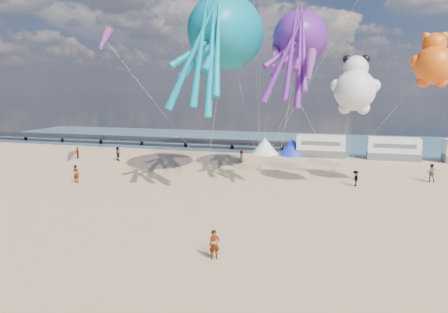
# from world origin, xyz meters

# --- Properties ---
(ground) EXTENTS (120.00, 120.00, 0.00)m
(ground) POSITION_xyz_m (0.00, 0.00, 0.00)
(ground) COLOR tan
(ground) RESTS_ON ground
(water) EXTENTS (120.00, 120.00, 0.00)m
(water) POSITION_xyz_m (0.00, 55.00, 0.02)
(water) COLOR #3E6376
(water) RESTS_ON ground
(pier) EXTENTS (60.00, 3.00, 0.50)m
(pier) POSITION_xyz_m (-28.00, 44.00, 1.00)
(pier) COLOR black
(pier) RESTS_ON ground
(motorhome_0) EXTENTS (6.60, 2.50, 3.00)m
(motorhome_0) POSITION_xyz_m (6.00, 40.00, 1.50)
(motorhome_0) COLOR silver
(motorhome_0) RESTS_ON ground
(motorhome_1) EXTENTS (6.60, 2.50, 3.00)m
(motorhome_1) POSITION_xyz_m (15.50, 40.00, 1.50)
(motorhome_1) COLOR silver
(motorhome_1) RESTS_ON ground
(tent_white) EXTENTS (4.00, 4.00, 2.40)m
(tent_white) POSITION_xyz_m (-2.00, 40.00, 1.20)
(tent_white) COLOR white
(tent_white) RESTS_ON ground
(tent_blue) EXTENTS (4.00, 4.00, 2.40)m
(tent_blue) POSITION_xyz_m (2.00, 40.00, 1.20)
(tent_blue) COLOR #1933CC
(tent_blue) RESTS_ON ground
(standing_person) EXTENTS (0.73, 0.65, 1.68)m
(standing_person) POSITION_xyz_m (1.70, 2.93, 0.84)
(standing_person) COLOR tan
(standing_person) RESTS_ON ground
(beachgoer_0) EXTENTS (0.42, 0.59, 1.54)m
(beachgoer_0) POSITION_xyz_m (-3.81, 32.81, 0.77)
(beachgoer_0) COLOR #7F6659
(beachgoer_0) RESTS_ON ground
(beachgoer_1) EXTENTS (0.95, 0.64, 1.87)m
(beachgoer_1) POSITION_xyz_m (17.54, 27.04, 0.94)
(beachgoer_1) COLOR #7F6659
(beachgoer_1) RESTS_ON ground
(beachgoer_2) EXTENTS (0.78, 0.89, 1.56)m
(beachgoer_2) POSITION_xyz_m (10.01, 22.97, 0.78)
(beachgoer_2) COLOR #7F6659
(beachgoer_2) RESTS_ON ground
(beachgoer_3) EXTENTS (0.85, 1.14, 1.58)m
(beachgoer_3) POSITION_xyz_m (-26.04, 29.14, 0.79)
(beachgoer_3) COLOR #7F6659
(beachgoer_3) RESTS_ON ground
(beachgoer_4) EXTENTS (1.04, 1.14, 1.87)m
(beachgoer_4) POSITION_xyz_m (-19.90, 29.36, 0.93)
(beachgoer_4) COLOR #7F6659
(beachgoer_4) RESTS_ON ground
(beachgoer_5) EXTENTS (1.79, 0.78, 1.87)m
(beachgoer_5) POSITION_xyz_m (-17.24, 16.69, 0.94)
(beachgoer_5) COLOR #7F6659
(beachgoer_5) RESTS_ON ground
(sandbag_a) EXTENTS (0.50, 0.35, 0.22)m
(sandbag_a) POSITION_xyz_m (-6.33, 26.07, 0.11)
(sandbag_a) COLOR gray
(sandbag_a) RESTS_ON ground
(sandbag_b) EXTENTS (0.50, 0.35, 0.22)m
(sandbag_b) POSITION_xyz_m (1.67, 27.62, 0.11)
(sandbag_b) COLOR gray
(sandbag_b) RESTS_ON ground
(sandbag_c) EXTENTS (0.50, 0.35, 0.22)m
(sandbag_c) POSITION_xyz_m (8.23, 27.13, 0.11)
(sandbag_c) COLOR gray
(sandbag_c) RESTS_ON ground
(sandbag_d) EXTENTS (0.50, 0.35, 0.22)m
(sandbag_d) POSITION_xyz_m (7.95, 29.83, 0.11)
(sandbag_d) COLOR gray
(sandbag_d) RESTS_ON ground
(sandbag_e) EXTENTS (0.50, 0.35, 0.22)m
(sandbag_e) POSITION_xyz_m (-0.63, 28.64, 0.11)
(sandbag_e) COLOR gray
(sandbag_e) RESTS_ON ground
(kite_octopus_teal) EXTENTS (9.71, 13.40, 14.07)m
(kite_octopus_teal) POSITION_xyz_m (-3.22, 23.20, 15.10)
(kite_octopus_teal) COLOR #068397
(kite_octopus_purple) EXTENTS (8.33, 11.61, 12.20)m
(kite_octopus_purple) POSITION_xyz_m (3.95, 26.22, 14.67)
(kite_octopus_purple) COLOR #651D8C
(kite_panda) EXTENTS (5.45, 5.26, 6.38)m
(kite_panda) POSITION_xyz_m (9.45, 21.34, 9.34)
(kite_panda) COLOR silver
(kite_teddy_orange) EXTENTS (4.48, 4.27, 5.71)m
(kite_teddy_orange) POSITION_xyz_m (15.95, 22.12, 11.52)
(kite_teddy_orange) COLOR #EC5710
(windsock_left) EXTENTS (4.04, 7.09, 7.29)m
(windsock_left) POSITION_xyz_m (-17.31, 23.31, 14.94)
(windsock_left) COLOR red
(windsock_mid) EXTENTS (1.52, 6.50, 6.44)m
(windsock_mid) POSITION_xyz_m (1.83, 23.05, 12.80)
(windsock_mid) COLOR red
(windsock_right) EXTENTS (1.04, 5.53, 5.51)m
(windsock_right) POSITION_xyz_m (5.57, 18.59, 11.45)
(windsock_right) COLOR red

